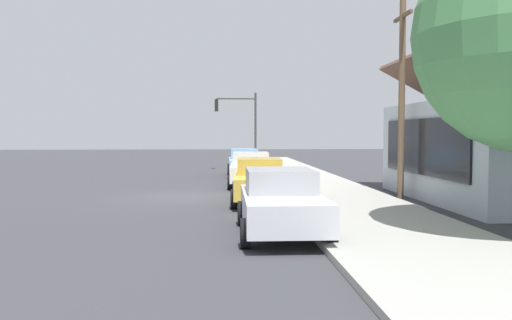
{
  "coord_description": "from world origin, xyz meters",
  "views": [
    {
      "loc": [
        20.25,
        1.4,
        2.49
      ],
      "look_at": [
        0.29,
        2.7,
        1.45
      ],
      "focal_mm": 36.14,
      "sensor_mm": 36.0,
      "label": 1
    }
  ],
  "objects": [
    {
      "name": "ground_plane",
      "position": [
        0.0,
        0.0,
        0.0
      ],
      "size": [
        120.0,
        120.0,
        0.0
      ],
      "primitive_type": "plane",
      "color": "#38383D"
    },
    {
      "name": "sidewalk_curb",
      "position": [
        0.0,
        5.6,
        0.08
      ],
      "size": [
        60.0,
        4.2,
        0.16
      ],
      "primitive_type": "cube",
      "color": "#A3A099",
      "rests_on": "ground"
    },
    {
      "name": "car_skyblue",
      "position": [
        -9.51,
        2.65,
        0.81
      ],
      "size": [
        4.63,
        2.0,
        1.59
      ],
      "rotation": [
        0.0,
        0.0,
        -0.01
      ],
      "color": "#8CB7E0",
      "rests_on": "ground"
    },
    {
      "name": "car_ivory",
      "position": [
        -3.86,
        2.72,
        0.81
      ],
      "size": [
        4.43,
        2.23,
        1.59
      ],
      "rotation": [
        0.0,
        0.0,
        -0.04
      ],
      "color": "silver",
      "rests_on": "ground"
    },
    {
      "name": "car_mustard",
      "position": [
        1.98,
        2.71,
        0.81
      ],
      "size": [
        4.43,
        2.13,
        1.59
      ],
      "rotation": [
        0.0,
        0.0,
        -0.04
      ],
      "color": "gold",
      "rests_on": "ground"
    },
    {
      "name": "car_silver",
      "position": [
        7.7,
        2.84,
        0.82
      ],
      "size": [
        4.53,
        2.12,
        1.59
      ],
      "rotation": [
        0.0,
        0.0,
        -0.01
      ],
      "color": "silver",
      "rests_on": "ground"
    },
    {
      "name": "storefront_building",
      "position": [
        1.95,
        11.98,
        1.97
      ],
      "size": [
        9.92,
        6.92,
        5.54
      ],
      "color": "#ADBCC6",
      "rests_on": "ground"
    },
    {
      "name": "traffic_light_main",
      "position": [
        -14.17,
        2.54,
        3.49
      ],
      "size": [
        0.37,
        2.79,
        5.2
      ],
      "color": "#383833",
      "rests_on": "ground"
    },
    {
      "name": "utility_pole_wooden",
      "position": [
        1.0,
        8.2,
        3.93
      ],
      "size": [
        1.8,
        0.24,
        7.5
      ],
      "color": "brown",
      "rests_on": "ground"
    },
    {
      "name": "fire_hydrant_red",
      "position": [
        -2.13,
        4.2,
        0.5
      ],
      "size": [
        0.22,
        0.22,
        0.71
      ],
      "color": "red",
      "rests_on": "sidewalk_curb"
    }
  ]
}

